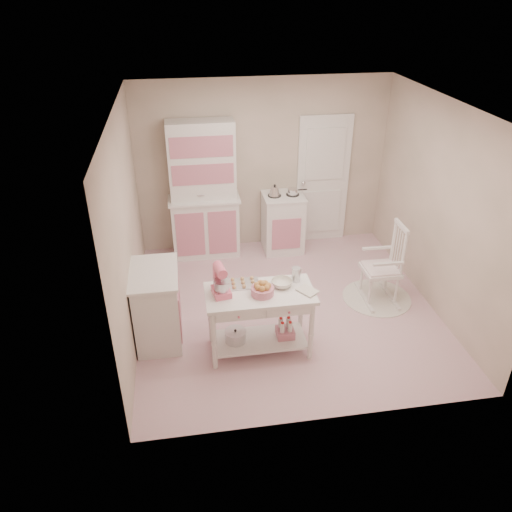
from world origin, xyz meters
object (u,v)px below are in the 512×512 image
at_px(stove, 283,223).
at_px(stand_mixer, 221,281).
at_px(bread_basket, 262,291).
at_px(work_table, 260,321).
at_px(hutch, 203,191).
at_px(rocking_chair, 382,263).
at_px(base_cabinet, 157,306).

bearing_deg(stove, stand_mixer, -116.58).
xyz_separation_m(stove, bread_basket, (-0.74, -2.42, 0.39)).
bearing_deg(work_table, bread_basket, -68.20).
relative_size(hutch, work_table, 1.73).
bearing_deg(hutch, stand_mixer, -89.41).
bearing_deg(stove, bread_basket, -106.91).
height_order(stand_mixer, bread_basket, stand_mixer).
height_order(stove, rocking_chair, rocking_chair).
relative_size(hutch, bread_basket, 8.32).
xyz_separation_m(hutch, bread_basket, (0.46, -2.47, -0.19)).
xyz_separation_m(rocking_chair, work_table, (-1.74, -0.79, -0.15)).
bearing_deg(hutch, base_cabinet, -109.23).
bearing_deg(base_cabinet, bread_basket, -21.44).
distance_m(stand_mixer, bread_basket, 0.46).
height_order(stove, work_table, stove).
xyz_separation_m(base_cabinet, work_table, (1.15, -0.41, -0.06)).
xyz_separation_m(base_cabinet, rocking_chair, (2.89, 0.38, 0.09)).
height_order(hutch, base_cabinet, hutch).
distance_m(rocking_chair, bread_basket, 1.94).
height_order(base_cabinet, rocking_chair, rocking_chair).
bearing_deg(stand_mixer, work_table, -12.27).
bearing_deg(work_table, hutch, 100.41).
distance_m(hutch, stand_mixer, 2.40).
xyz_separation_m(base_cabinet, bread_basket, (1.17, -0.46, 0.39)).
bearing_deg(base_cabinet, work_table, -19.59).
height_order(work_table, bread_basket, bread_basket).
bearing_deg(base_cabinet, stove, 45.88).
distance_m(base_cabinet, work_table, 1.22).
distance_m(stove, work_table, 2.49).
bearing_deg(rocking_chair, bread_basket, -152.85).
relative_size(stove, rocking_chair, 0.84).
xyz_separation_m(hutch, base_cabinet, (-0.70, -2.01, -0.58)).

